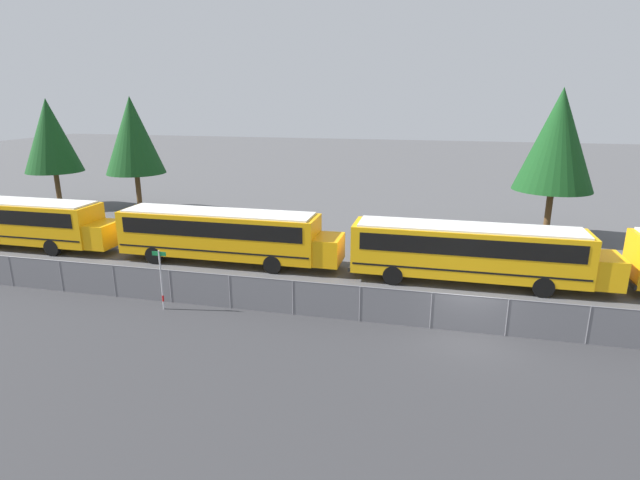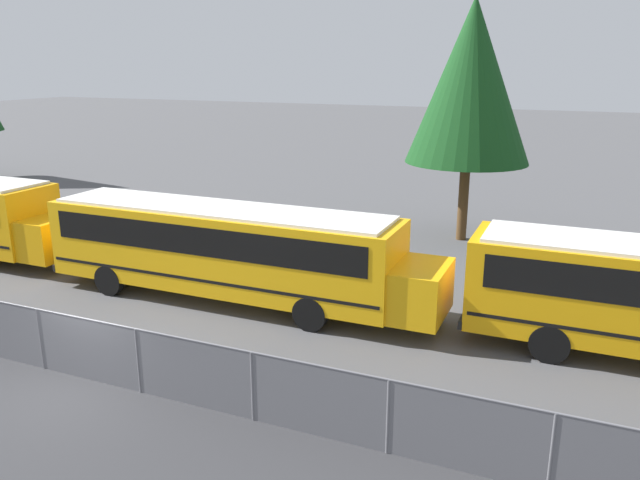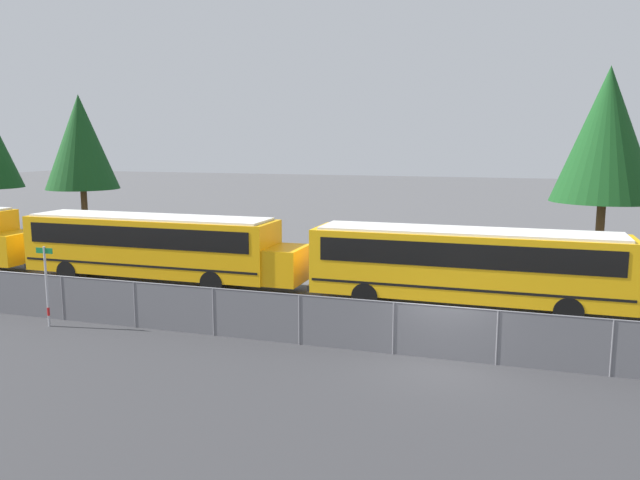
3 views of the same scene
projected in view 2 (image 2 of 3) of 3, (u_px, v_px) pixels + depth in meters
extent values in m
plane|color=#4C4C4F|center=(91.00, 380.00, 15.68)|extent=(200.00, 200.00, 0.00)
cube|color=#9EA0A5|center=(88.00, 350.00, 15.45)|extent=(83.80, 0.03, 1.66)
cube|color=slate|center=(87.00, 350.00, 15.44)|extent=(83.80, 0.01, 1.66)
cylinder|color=slate|center=(84.00, 319.00, 15.22)|extent=(83.80, 0.05, 0.05)
cylinder|color=slate|center=(41.00, 339.00, 16.04)|extent=(0.07, 0.07, 1.66)
cylinder|color=slate|center=(138.00, 361.00, 14.87)|extent=(0.07, 0.07, 1.66)
cylinder|color=slate|center=(252.00, 387.00, 13.70)|extent=(0.07, 0.07, 1.66)
cylinder|color=slate|center=(388.00, 417.00, 12.53)|extent=(0.07, 0.07, 1.66)
cylinder|color=slate|center=(551.00, 454.00, 11.36)|extent=(0.07, 0.07, 1.66)
cube|color=orange|center=(53.00, 237.00, 23.68)|extent=(1.45, 2.36, 1.53)
cylinder|color=black|center=(22.00, 240.00, 26.06)|extent=(1.06, 0.28, 1.06)
cube|color=#EDA80F|center=(220.00, 248.00, 20.51)|extent=(12.10, 2.56, 2.56)
cube|color=black|center=(219.00, 231.00, 20.36)|extent=(11.14, 2.60, 0.92)
cube|color=black|center=(221.00, 268.00, 20.71)|extent=(11.86, 2.59, 0.10)
cube|color=#EDA80F|center=(421.00, 291.00, 18.10)|extent=(1.45, 2.36, 1.53)
cube|color=black|center=(80.00, 258.00, 23.12)|extent=(0.12, 2.56, 0.24)
cube|color=silver|center=(218.00, 208.00, 20.15)|extent=(11.50, 2.30, 0.10)
cylinder|color=black|center=(339.00, 288.00, 20.47)|extent=(1.06, 0.28, 1.06)
cylinder|color=black|center=(310.00, 314.00, 18.42)|extent=(1.06, 0.28, 1.06)
cylinder|color=black|center=(152.00, 261.00, 23.31)|extent=(1.06, 0.28, 1.06)
cylinder|color=black|center=(109.00, 280.00, 21.25)|extent=(1.06, 0.28, 1.06)
cube|color=black|center=(468.00, 309.00, 18.35)|extent=(0.12, 2.56, 0.24)
cylinder|color=black|center=(555.00, 312.00, 18.53)|extent=(1.06, 0.28, 1.06)
cylinder|color=black|center=(549.00, 344.00, 16.48)|extent=(1.06, 0.28, 1.06)
cylinder|color=#51381E|center=(463.00, 201.00, 27.62)|extent=(0.44, 0.44, 3.48)
cone|color=#144219|center=(471.00, 81.00, 26.19)|extent=(5.28, 5.28, 6.87)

